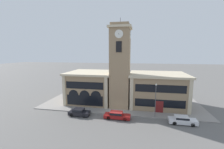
{
  "coord_description": "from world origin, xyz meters",
  "views": [
    {
      "loc": [
        4.39,
        -27.79,
        12.25
      ],
      "look_at": [
        -1.42,
        2.81,
        7.74
      ],
      "focal_mm": 24.0,
      "sensor_mm": 36.0,
      "label": 1
    }
  ],
  "objects": [
    {
      "name": "clock_tower",
      "position": [
        0.0,
        4.9,
        9.25
      ],
      "size": [
        4.89,
        4.89,
        19.62
      ],
      "color": "#937A5B",
      "rests_on": "ground_plane"
    },
    {
      "name": "town_hall_right_wing",
      "position": [
        8.45,
        7.72,
        3.8
      ],
      "size": [
        12.82,
        10.58,
        7.56
      ],
      "color": "#937A5B",
      "rests_on": "ground_plane"
    },
    {
      "name": "town_hall_left_wing",
      "position": [
        -7.64,
        7.71,
        3.81
      ],
      "size": [
        11.19,
        10.58,
        7.57
      ],
      "color": "#937A5B",
      "rests_on": "ground_plane"
    },
    {
      "name": "parked_car_mid",
      "position": [
        0.33,
        -1.44,
        0.7
      ],
      "size": [
        4.92,
        1.78,
        1.34
      ],
      "rotation": [
        0.0,
        0.0,
        -0.01
      ],
      "color": "maroon",
      "rests_on": "ground_plane"
    },
    {
      "name": "parked_car_far",
      "position": [
        11.8,
        -1.44,
        0.74
      ],
      "size": [
        4.67,
        1.77,
        1.4
      ],
      "rotation": [
        0.0,
        0.0,
        -0.01
      ],
      "color": "silver",
      "rests_on": "ground_plane"
    },
    {
      "name": "ground_plane",
      "position": [
        0.0,
        0.0,
        0.0
      ],
      "size": [
        300.0,
        300.0,
        0.0
      ],
      "primitive_type": "plane",
      "color": "#605E5B"
    },
    {
      "name": "sidewalk_kerb",
      "position": [
        0.0,
        7.34,
        0.07
      ],
      "size": [
        37.02,
        14.69,
        0.15
      ],
      "color": "gray",
      "rests_on": "ground_plane"
    },
    {
      "name": "parked_car_near",
      "position": [
        -7.19,
        -1.44,
        0.73
      ],
      "size": [
        4.13,
        1.9,
        1.39
      ],
      "rotation": [
        0.0,
        0.0,
        -0.01
      ],
      "color": "black",
      "rests_on": "ground_plane"
    },
    {
      "name": "street_lamp",
      "position": [
        7.37,
        0.33,
        4.33
      ],
      "size": [
        0.36,
        0.36,
        6.47
      ],
      "color": "#4C4C51",
      "rests_on": "sidewalk_kerb"
    }
  ]
}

